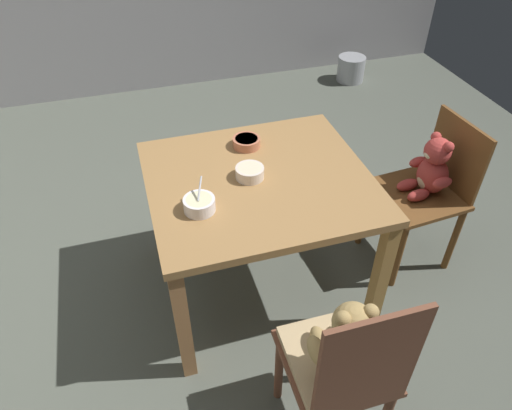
% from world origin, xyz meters
% --- Properties ---
extents(ground_plane, '(5.20, 5.20, 0.04)m').
position_xyz_m(ground_plane, '(0.00, 0.00, -0.02)').
color(ground_plane, '#50554B').
extents(dining_table, '(1.00, 0.91, 0.72)m').
position_xyz_m(dining_table, '(0.00, 0.00, 0.62)').
color(dining_table, olive).
rests_on(dining_table, ground_plane).
extents(teddy_chair_near_right, '(0.44, 0.44, 0.83)m').
position_xyz_m(teddy_chair_near_right, '(0.91, -0.03, 0.52)').
color(teddy_chair_near_right, brown).
rests_on(teddy_chair_near_right, ground_plane).
extents(teddy_chair_near_front, '(0.38, 0.38, 0.94)m').
position_xyz_m(teddy_chair_near_front, '(0.05, -0.85, 0.55)').
color(teddy_chair_near_front, brown).
rests_on(teddy_chair_near_front, ground_plane).
extents(porridge_bowl_white_near_left, '(0.13, 0.14, 0.12)m').
position_xyz_m(porridge_bowl_white_near_left, '(-0.30, -0.14, 0.75)').
color(porridge_bowl_white_near_left, silver).
rests_on(porridge_bowl_white_near_left, dining_table).
extents(porridge_bowl_cream_center, '(0.13, 0.13, 0.05)m').
position_xyz_m(porridge_bowl_cream_center, '(-0.04, 0.02, 0.74)').
color(porridge_bowl_cream_center, beige).
rests_on(porridge_bowl_cream_center, dining_table).
extents(porridge_bowl_terracotta_far_center, '(0.14, 0.14, 0.05)m').
position_xyz_m(porridge_bowl_terracotta_far_center, '(0.02, 0.27, 0.74)').
color(porridge_bowl_terracotta_far_center, '#B86A4D').
rests_on(porridge_bowl_terracotta_far_center, dining_table).
extents(metal_pail, '(0.25, 0.25, 0.23)m').
position_xyz_m(metal_pail, '(1.56, 2.15, 0.11)').
color(metal_pail, '#93969B').
rests_on(metal_pail, ground_plane).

